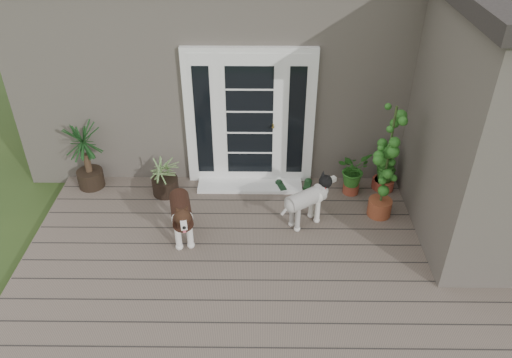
{
  "coord_description": "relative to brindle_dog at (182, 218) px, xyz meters",
  "views": [
    {
      "loc": [
        -0.04,
        -3.98,
        4.56
      ],
      "look_at": [
        -0.1,
        1.75,
        0.7
      ],
      "focal_mm": 35.14,
      "sensor_mm": 36.0,
      "label": 1
    }
  ],
  "objects": [
    {
      "name": "spider_plant",
      "position": [
        -0.41,
        1.05,
        -0.0
      ],
      "size": [
        0.84,
        0.84,
        0.7
      ],
      "primitive_type": null,
      "rotation": [
        0.0,
        0.0,
        -0.36
      ],
      "color": "#9EB36E",
      "rests_on": "deck"
    },
    {
      "name": "door_unit",
      "position": [
        0.87,
        1.43,
        0.72
      ],
      "size": [
        1.9,
        0.14,
        2.15
      ],
      "primitive_type": "cube",
      "color": "white",
      "rests_on": "deck"
    },
    {
      "name": "herb_c",
      "position": [
        2.92,
        1.2,
        -0.09
      ],
      "size": [
        0.37,
        0.37,
        0.52
      ],
      "primitive_type": "imported",
      "rotation": [
        0.0,
        0.0,
        4.6
      ],
      "color": "#1A5217",
      "rests_on": "deck"
    },
    {
      "name": "white_dog",
      "position": [
        1.65,
        0.34,
        -0.04
      ],
      "size": [
        0.8,
        0.69,
        0.62
      ],
      "primitive_type": null,
      "rotation": [
        0.0,
        0.0,
        -0.97
      ],
      "color": "silver",
      "rests_on": "deck"
    },
    {
      "name": "deck",
      "position": [
        1.07,
        -0.77,
        -0.41
      ],
      "size": [
        6.2,
        4.6,
        0.12
      ],
      "primitive_type": "cube",
      "color": "#6B5B4C",
      "rests_on": "ground"
    },
    {
      "name": "brindle_dog",
      "position": [
        0.0,
        0.0,
        0.0
      ],
      "size": [
        0.54,
        0.9,
        0.7
      ],
      "primitive_type": null,
      "rotation": [
        0.0,
        0.0,
        3.36
      ],
      "color": "#381E14",
      "rests_on": "deck"
    },
    {
      "name": "yucca",
      "position": [
        -1.59,
        1.23,
        0.19
      ],
      "size": [
        0.76,
        0.76,
        1.08
      ],
      "primitive_type": null,
      "rotation": [
        0.0,
        0.0,
        0.02
      ],
      "color": "black",
      "rests_on": "deck"
    },
    {
      "name": "clog_left",
      "position": [
        1.34,
        1.18,
        -0.31
      ],
      "size": [
        0.22,
        0.32,
        0.09
      ],
      "primitive_type": null,
      "rotation": [
        0.0,
        0.0,
        0.31
      ],
      "color": "black",
      "rests_on": "deck"
    },
    {
      "name": "house_main",
      "position": [
        1.07,
        3.48,
        1.08
      ],
      "size": [
        7.4,
        4.0,
        3.1
      ],
      "primitive_type": "cube",
      "color": "#665E54",
      "rests_on": "ground"
    },
    {
      "name": "door_step",
      "position": [
        0.87,
        1.23,
        -0.33
      ],
      "size": [
        1.6,
        0.4,
        0.05
      ],
      "primitive_type": "cube",
      "color": "white",
      "rests_on": "deck"
    },
    {
      "name": "sapling",
      "position": [
        2.73,
        0.55,
        0.53
      ],
      "size": [
        0.65,
        0.65,
        1.77
      ],
      "primitive_type": null,
      "rotation": [
        0.0,
        0.0,
        0.31
      ],
      "color": "#25631C",
      "rests_on": "deck"
    },
    {
      "name": "house_wing",
      "position": [
        3.97,
        0.33,
        1.08
      ],
      "size": [
        1.6,
        2.4,
        3.1
      ],
      "primitive_type": "cube",
      "color": "#665E54",
      "rests_on": "ground"
    },
    {
      "name": "herb_b",
      "position": [
        2.88,
        1.23,
        -0.09
      ],
      "size": [
        0.49,
        0.49,
        0.52
      ],
      "primitive_type": "imported",
      "rotation": [
        0.0,
        0.0,
        2.26
      ],
      "color": "#25621C",
      "rests_on": "deck"
    },
    {
      "name": "clog_right",
      "position": [
        1.75,
        1.22,
        -0.31
      ],
      "size": [
        0.2,
        0.31,
        0.09
      ],
      "primitive_type": null,
      "rotation": [
        0.0,
        0.0,
        -0.22
      ],
      "color": "#163718",
      "rests_on": "deck"
    },
    {
      "name": "herb_a",
      "position": [
        2.4,
        1.1,
        -0.05
      ],
      "size": [
        0.67,
        0.67,
        0.61
      ],
      "primitive_type": "imported",
      "rotation": [
        0.0,
        0.0,
        0.75
      ],
      "color": "#1C6321",
      "rests_on": "deck"
    }
  ]
}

